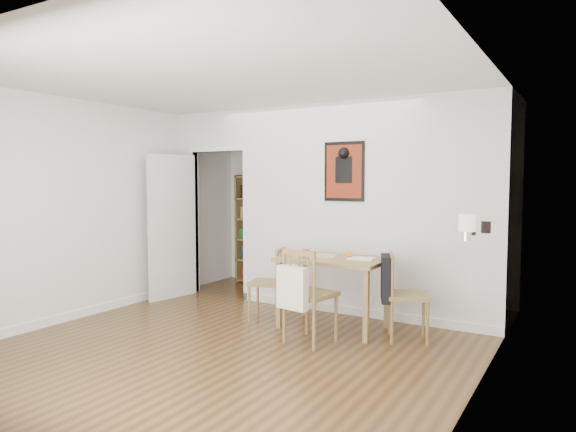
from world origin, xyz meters
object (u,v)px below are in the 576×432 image
Objects in this scene: chair_right at (406,295)px; fireplace at (477,299)px; red_glass at (306,253)px; mantel_lamp at (467,224)px; ceramic_jar_a at (470,228)px; dining_table at (333,266)px; ceramic_jar_b at (486,227)px; chair_front at (309,295)px; bookshelf at (258,230)px; notebook at (361,259)px; chair_left at (267,284)px; orange_fruit at (349,255)px.

fireplace is at bearing -31.97° from chair_right.
mantel_lamp is at bearing -21.01° from red_glass.
fireplace reaches higher than red_glass.
red_glass is at bearing 172.83° from ceramic_jar_a.
dining_table is at bearing 179.78° from chair_right.
ceramic_jar_b is at bearing 88.22° from mantel_lamp.
chair_front reaches higher than dining_table.
ceramic_jar_a is at bearing -29.10° from bookshelf.
dining_table is 2.70m from bookshelf.
chair_front is 3.44× the size of notebook.
dining_table is 1.20× the size of chair_front.
ceramic_jar_b is at bearing 89.99° from fireplace.
ceramic_jar_b is (2.44, -0.06, 0.79)m from chair_left.
fireplace is (1.59, 0.11, 0.12)m from chair_front.
dining_table is 0.63m from chair_front.
ceramic_jar_a reaches higher than fireplace.
fireplace is 0.70m from ceramic_jar_b.
bookshelf reaches higher than notebook.
bookshelf reaches higher than chair_left.
ceramic_jar_a is (0.68, -0.36, 0.76)m from chair_right.
mantel_lamp is at bearing -32.65° from orange_fruit.
chair_left is at bearing 178.70° from ceramic_jar_b.
ceramic_jar_a is (-0.07, 0.49, -0.07)m from mantel_lamp.
fireplace is at bearing -53.28° from ceramic_jar_a.
dining_table is 1.28× the size of chair_right.
orange_fruit reaches higher than notebook.
mantel_lamp reaches higher than chair_left.
bookshelf is 2.58m from red_glass.
bookshelf is 15.73× the size of ceramic_jar_b.
chair_right is (0.83, -0.00, -0.23)m from dining_table.
ceramic_jar_a is at bearing -18.82° from notebook.
red_glass is 0.31× the size of notebook.
orange_fruit is at bearing -35.03° from bookshelf.
bookshelf reaches higher than chair_front.
chair_front is at bearing -170.97° from ceramic_jar_a.
chair_left is 0.69m from red_glass.
chair_left is 2.48m from fireplace.
fireplace is 5.83× the size of mantel_lamp.
orange_fruit is at bearing 162.66° from ceramic_jar_a.
ceramic_jar_b is (1.59, 0.46, 0.72)m from chair_front.
orange_fruit is at bearing 8.06° from chair_left.
orange_fruit is at bearing 77.51° from chair_front.
red_glass is 2.05m from mantel_lamp.
ceramic_jar_a is (-0.10, 0.13, 0.61)m from fireplace.
orange_fruit is (0.15, 0.66, 0.34)m from chair_front.
mantel_lamp is (2.42, -0.77, 0.86)m from chair_left.
orange_fruit is 1.47m from ceramic_jar_a.
orange_fruit is (-1.44, 0.55, 0.21)m from fireplace.
orange_fruit reaches higher than chair_left.
chair_left is 3.04× the size of notebook.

